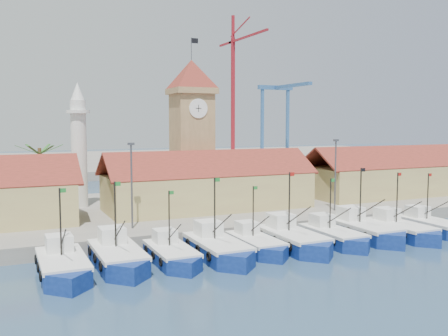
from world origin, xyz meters
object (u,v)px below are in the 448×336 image
boat_0 (63,268)px  clock_tower (192,127)px  boat_5 (294,241)px  minaret (79,145)px

boat_0 → clock_tower: clock_tower is taller
boat_0 → boat_5: 22.09m
minaret → boat_0: bearing=-101.3°
boat_0 → clock_tower: 32.87m
boat_0 → clock_tower: (20.10, 23.49, 11.17)m
boat_0 → boat_5: (22.09, -0.02, 0.04)m
boat_5 → minaret: size_ratio=0.66×
clock_tower → boat_0: bearing=-130.6°
clock_tower → minaret: clock_tower is taller
boat_0 → boat_5: boat_5 is taller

